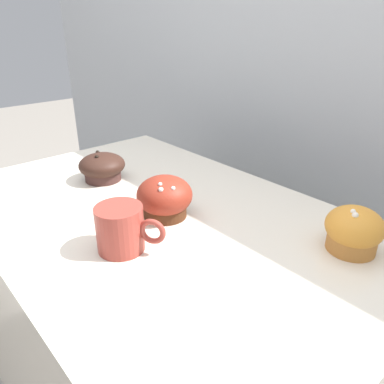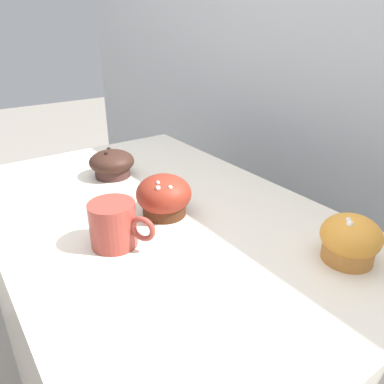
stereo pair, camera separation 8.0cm
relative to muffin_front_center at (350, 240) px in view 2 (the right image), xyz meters
name	(u,v)px [view 2 (the right image)]	position (x,y,z in m)	size (l,w,h in m)	color
wall_back	(328,173)	(-0.34, 0.42, -0.09)	(3.20, 0.10, 1.80)	#B2B7BC
display_counter	(164,366)	(-0.34, -0.18, -0.52)	(1.00, 0.64, 0.95)	silver
muffin_front_center	(350,240)	(0.00, 0.00, 0.00)	(0.10, 0.10, 0.09)	#C27A36
muffin_back_left	(164,197)	(-0.32, -0.17, 0.00)	(0.12, 0.12, 0.09)	#482513
muffin_back_right	(112,164)	(-0.58, -0.18, -0.01)	(0.12, 0.12, 0.07)	#422723
coffee_cup	(114,223)	(-0.27, -0.31, 0.00)	(0.12, 0.09, 0.08)	#99382D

